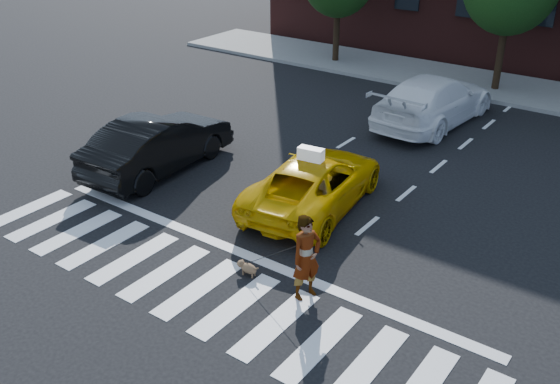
% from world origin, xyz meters
% --- Properties ---
extents(ground, '(120.00, 120.00, 0.00)m').
position_xyz_m(ground, '(0.00, 0.00, 0.00)').
color(ground, black).
rests_on(ground, ground).
extents(crosswalk, '(13.00, 2.40, 0.01)m').
position_xyz_m(crosswalk, '(0.00, 0.00, 0.01)').
color(crosswalk, silver).
rests_on(crosswalk, ground).
extents(stop_line, '(12.00, 0.30, 0.01)m').
position_xyz_m(stop_line, '(0.00, 1.60, 0.01)').
color(stop_line, silver).
rests_on(stop_line, ground).
extents(sidewalk_far, '(30.00, 4.00, 0.15)m').
position_xyz_m(sidewalk_far, '(0.00, 17.50, 0.07)').
color(sidewalk_far, slate).
rests_on(sidewalk_far, ground).
extents(taxi, '(2.93, 5.22, 1.38)m').
position_xyz_m(taxi, '(-0.08, 4.54, 0.69)').
color(taxi, '#D7A204').
rests_on(taxi, ground).
extents(black_sedan, '(2.04, 5.09, 1.65)m').
position_xyz_m(black_sedan, '(-5.00, 3.79, 0.82)').
color(black_sedan, black).
rests_on(black_sedan, ground).
extents(white_suv, '(2.71, 5.93, 1.68)m').
position_xyz_m(white_suv, '(-0.11, 12.16, 0.84)').
color(white_suv, white).
rests_on(white_suv, ground).
extents(woman, '(0.64, 0.79, 1.86)m').
position_xyz_m(woman, '(1.96, 1.10, 0.93)').
color(woman, '#999999').
rests_on(woman, ground).
extents(dog, '(0.56, 0.25, 0.32)m').
position_xyz_m(dog, '(0.51, 0.99, 0.19)').
color(dog, '#885F45').
rests_on(dog, ground).
extents(taxi_sign, '(0.68, 0.37, 0.32)m').
position_xyz_m(taxi_sign, '(-0.08, 4.34, 1.54)').
color(taxi_sign, white).
rests_on(taxi_sign, taxi).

